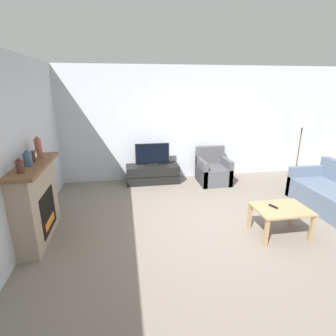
{
  "coord_description": "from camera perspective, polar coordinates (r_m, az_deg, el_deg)",
  "views": [
    {
      "loc": [
        -1.49,
        -3.68,
        2.24
      ],
      "look_at": [
        -0.75,
        0.67,
        0.85
      ],
      "focal_mm": 28.0,
      "sensor_mm": 36.0,
      "label": 1
    }
  ],
  "objects": [
    {
      "name": "coffee_table",
      "position": [
        4.42,
        23.36,
        -8.77
      ],
      "size": [
        0.81,
        0.6,
        0.46
      ],
      "color": "#A37F56",
      "rests_on": "ground"
    },
    {
      "name": "mantel_vase_centre_left",
      "position": [
        4.06,
        -28.24,
        1.81
      ],
      "size": [
        0.11,
        0.11,
        0.22
      ],
      "color": "#385670",
      "rests_on": "fireplace"
    },
    {
      "name": "mantel_vase_left",
      "position": [
        3.78,
        -29.59,
        0.38
      ],
      "size": [
        0.09,
        0.09,
        0.19
      ],
      "color": "#512D23",
      "rests_on": "fireplace"
    },
    {
      "name": "wall_back",
      "position": [
        6.5,
        3.76,
        9.59
      ],
      "size": [
        12.0,
        0.06,
        2.7
      ],
      "color": "silver",
      "rests_on": "ground"
    },
    {
      "name": "floor_lamp",
      "position": [
        6.41,
        27.21,
        8.06
      ],
      "size": [
        0.32,
        0.32,
        1.62
      ],
      "color": "black",
      "rests_on": "ground"
    },
    {
      "name": "tv_stand",
      "position": [
        6.31,
        -3.35,
        -1.27
      ],
      "size": [
        1.25,
        0.51,
        0.43
      ],
      "color": "black",
      "rests_on": "ground"
    },
    {
      "name": "mantel_vase_right",
      "position": [
        4.52,
        -26.4,
        4.12
      ],
      "size": [
        0.1,
        0.1,
        0.32
      ],
      "color": "#994C3D",
      "rests_on": "fireplace"
    },
    {
      "name": "fireplace",
      "position": [
        4.36,
        -26.77,
        -6.51
      ],
      "size": [
        0.41,
        1.36,
        1.19
      ],
      "color": "tan",
      "rests_on": "ground"
    },
    {
      "name": "remote",
      "position": [
        4.37,
        21.94,
        -7.76
      ],
      "size": [
        0.1,
        0.15,
        0.02
      ],
      "rotation": [
        0.0,
        0.0,
        0.4
      ],
      "color": "black",
      "rests_on": "coffee_table"
    },
    {
      "name": "ground_plane",
      "position": [
        4.56,
        11.04,
        -12.3
      ],
      "size": [
        24.0,
        24.0,
        0.0
      ],
      "primitive_type": "plane",
      "color": "slate"
    },
    {
      "name": "wall_left",
      "position": [
        4.08,
        -31.14,
        2.33
      ],
      "size": [
        0.06,
        12.0,
        2.7
      ],
      "color": "silver",
      "rests_on": "ground"
    },
    {
      "name": "tv",
      "position": [
        6.18,
        -3.43,
        2.77
      ],
      "size": [
        0.8,
        0.18,
        0.53
      ],
      "color": "black",
      "rests_on": "tv_stand"
    },
    {
      "name": "mantel_clock",
      "position": [
        4.28,
        -27.24,
        2.33
      ],
      "size": [
        0.08,
        0.11,
        0.15
      ],
      "color": "brown",
      "rests_on": "fireplace"
    },
    {
      "name": "armchair",
      "position": [
        6.38,
        9.72,
        -0.68
      ],
      "size": [
        0.7,
        0.76,
        0.83
      ],
      "color": "#4C4C51",
      "rests_on": "ground"
    }
  ]
}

